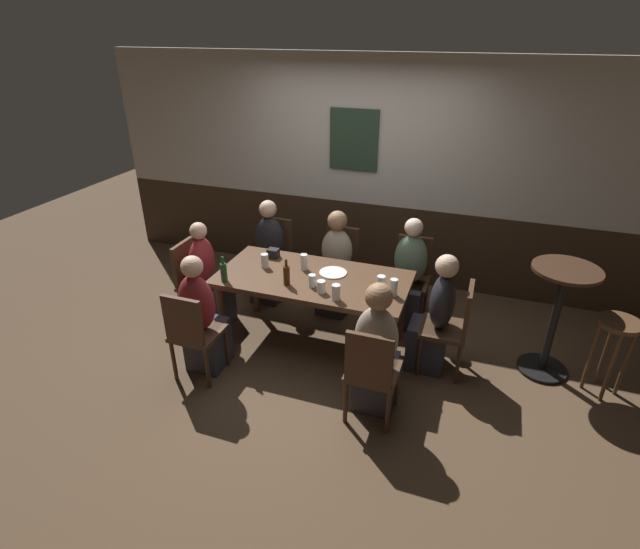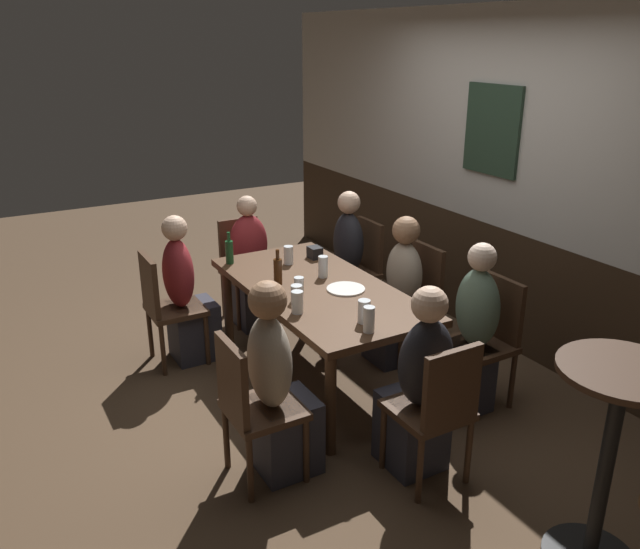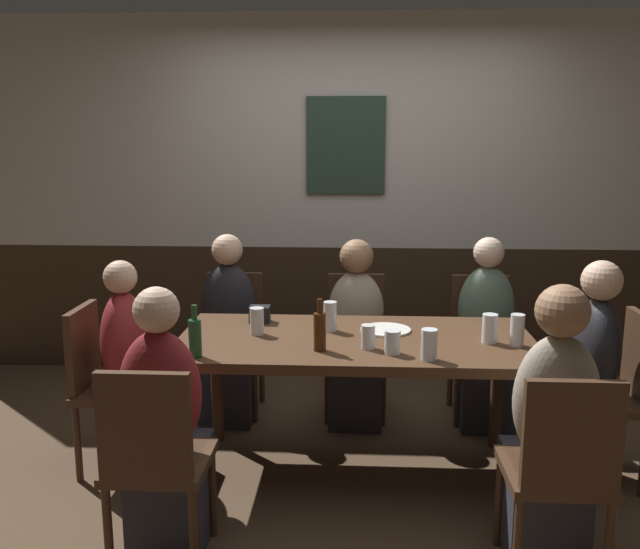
# 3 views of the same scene
# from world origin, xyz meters

# --- Properties ---
(ground_plane) EXTENTS (12.00, 12.00, 0.00)m
(ground_plane) POSITION_xyz_m (0.00, 0.00, 0.00)
(ground_plane) COLOR #4C3826
(wall_back) EXTENTS (6.40, 0.13, 2.60)m
(wall_back) POSITION_xyz_m (-0.00, 1.65, 1.30)
(wall_back) COLOR #332316
(wall_back) RESTS_ON ground_plane
(dining_table) EXTENTS (1.80, 0.89, 0.74)m
(dining_table) POSITION_xyz_m (0.00, 0.00, 0.66)
(dining_table) COLOR #472D1C
(dining_table) RESTS_ON ground_plane
(chair_right_near) EXTENTS (0.40, 0.40, 0.88)m
(chair_right_near) POSITION_xyz_m (0.79, -0.86, 0.50)
(chair_right_near) COLOR #422B1C
(chair_right_near) RESTS_ON ground_plane
(chair_left_near) EXTENTS (0.40, 0.40, 0.88)m
(chair_left_near) POSITION_xyz_m (-0.79, -0.86, 0.50)
(chair_left_near) COLOR #422B1C
(chair_left_near) RESTS_ON ground_plane
(chair_head_west) EXTENTS (0.40, 0.40, 0.88)m
(chair_head_west) POSITION_xyz_m (-1.32, 0.00, 0.50)
(chair_head_west) COLOR #422B1C
(chair_head_west) RESTS_ON ground_plane
(chair_mid_far) EXTENTS (0.40, 0.40, 0.88)m
(chair_mid_far) POSITION_xyz_m (0.00, 0.86, 0.50)
(chair_mid_far) COLOR #422B1C
(chair_mid_far) RESTS_ON ground_plane
(chair_right_far) EXTENTS (0.40, 0.40, 0.88)m
(chair_right_far) POSITION_xyz_m (0.79, 0.86, 0.50)
(chair_right_far) COLOR #422B1C
(chair_right_far) RESTS_ON ground_plane
(chair_head_east) EXTENTS (0.40, 0.40, 0.88)m
(chair_head_east) POSITION_xyz_m (1.32, 0.00, 0.50)
(chair_head_east) COLOR #422B1C
(chair_head_east) RESTS_ON ground_plane
(chair_left_far) EXTENTS (0.40, 0.40, 0.88)m
(chair_left_far) POSITION_xyz_m (-0.79, 0.86, 0.50)
(chair_left_far) COLOR #422B1C
(chair_left_far) RESTS_ON ground_plane
(person_right_near) EXTENTS (0.34, 0.37, 1.18)m
(person_right_near) POSITION_xyz_m (0.79, -0.70, 0.51)
(person_right_near) COLOR #2D2D38
(person_right_near) RESTS_ON ground_plane
(person_left_near) EXTENTS (0.34, 0.37, 1.16)m
(person_left_near) POSITION_xyz_m (-0.79, -0.70, 0.49)
(person_left_near) COLOR #2D2D38
(person_left_near) RESTS_ON ground_plane
(person_head_west) EXTENTS (0.37, 0.34, 1.13)m
(person_head_west) POSITION_xyz_m (-1.15, 0.00, 0.47)
(person_head_west) COLOR #2D2D38
(person_head_west) RESTS_ON ground_plane
(person_mid_far) EXTENTS (0.34, 0.37, 1.14)m
(person_mid_far) POSITION_xyz_m (-0.00, 0.70, 0.48)
(person_mid_far) COLOR #2D2D38
(person_mid_far) RESTS_ON ground_plane
(person_right_far) EXTENTS (0.34, 0.37, 1.16)m
(person_right_far) POSITION_xyz_m (0.79, 0.70, 0.49)
(person_right_far) COLOR #2D2D38
(person_right_far) RESTS_ON ground_plane
(person_head_east) EXTENTS (0.37, 0.34, 1.15)m
(person_head_east) POSITION_xyz_m (1.15, 0.00, 0.49)
(person_head_east) COLOR #2D2D38
(person_head_east) RESTS_ON ground_plane
(person_left_far) EXTENTS (0.34, 0.37, 1.16)m
(person_left_far) POSITION_xyz_m (-0.79, 0.70, 0.49)
(person_left_far) COLOR #2D2D38
(person_left_far) RESTS_ON ground_plane
(pint_glass_stout) EXTENTS (0.08, 0.08, 0.15)m
(pint_glass_stout) POSITION_xyz_m (0.66, -0.05, 0.80)
(pint_glass_stout) COLOR silver
(pint_glass_stout) RESTS_ON dining_table
(pint_glass_amber) EXTENTS (0.07, 0.07, 0.14)m
(pint_glass_amber) POSITION_xyz_m (-0.51, 0.03, 0.80)
(pint_glass_amber) COLOR silver
(pint_glass_amber) RESTS_ON dining_table
(highball_clear) EXTENTS (0.07, 0.07, 0.12)m
(highball_clear) POSITION_xyz_m (0.06, -0.18, 0.79)
(highball_clear) COLOR silver
(highball_clear) RESTS_ON dining_table
(tumbler_water) EXTENTS (0.07, 0.07, 0.16)m
(tumbler_water) POSITION_xyz_m (-0.14, 0.12, 0.81)
(tumbler_water) COLOR silver
(tumbler_water) RESTS_ON dining_table
(tumbler_short) EXTENTS (0.07, 0.07, 0.16)m
(tumbler_short) POSITION_xyz_m (0.78, -0.10, 0.81)
(tumbler_short) COLOR silver
(tumbler_short) RESTS_ON dining_table
(pint_glass_pale) EXTENTS (0.07, 0.07, 0.14)m
(pint_glass_pale) POSITION_xyz_m (0.33, -0.33, 0.80)
(pint_glass_pale) COLOR silver
(pint_glass_pale) RESTS_ON dining_table
(beer_glass_tall) EXTENTS (0.08, 0.08, 0.11)m
(beer_glass_tall) POSITION_xyz_m (0.17, -0.25, 0.79)
(beer_glass_tall) COLOR silver
(beer_glass_tall) RESTS_ON dining_table
(beer_bottle_green) EXTENTS (0.06, 0.06, 0.25)m
(beer_bottle_green) POSITION_xyz_m (-0.74, -0.35, 0.84)
(beer_bottle_green) COLOR #194723
(beer_bottle_green) RESTS_ON dining_table
(beer_bottle_brown) EXTENTS (0.06, 0.06, 0.25)m
(beer_bottle_brown) POSITION_xyz_m (-0.17, -0.22, 0.84)
(beer_bottle_brown) COLOR #42230F
(beer_bottle_brown) RESTS_ON dining_table
(plate_white_large) EXTENTS (0.26, 0.26, 0.01)m
(plate_white_large) POSITION_xyz_m (0.16, 0.13, 0.75)
(plate_white_large) COLOR white
(plate_white_large) RESTS_ON dining_table
(condiment_caddy) EXTENTS (0.11, 0.09, 0.09)m
(condiment_caddy) POSITION_xyz_m (-0.53, 0.27, 0.79)
(condiment_caddy) COLOR black
(condiment_caddy) RESTS_ON dining_table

